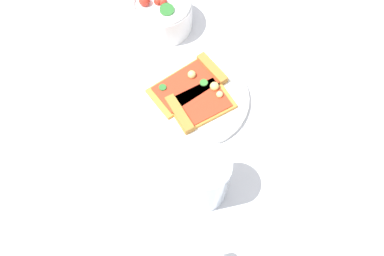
{
  "coord_description": "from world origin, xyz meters",
  "views": [
    {
      "loc": [
        0.17,
        -0.37,
        0.67
      ],
      "look_at": [
        0.04,
        -0.08,
        0.03
      ],
      "focal_mm": 34.53,
      "sensor_mm": 36.0,
      "label": 1
    }
  ],
  "objects_px": {
    "pizza_slice_near": "(197,105)",
    "soda_glass": "(205,179)",
    "plate": "(195,98)",
    "salad_bowl": "(162,13)",
    "pizza_slice_far": "(191,82)"
  },
  "relations": [
    {
      "from": "plate",
      "to": "soda_glass",
      "type": "distance_m",
      "value": 0.21
    },
    {
      "from": "pizza_slice_near",
      "to": "salad_bowl",
      "type": "height_order",
      "value": "salad_bowl"
    },
    {
      "from": "pizza_slice_far",
      "to": "salad_bowl",
      "type": "height_order",
      "value": "salad_bowl"
    },
    {
      "from": "salad_bowl",
      "to": "soda_glass",
      "type": "distance_m",
      "value": 0.41
    },
    {
      "from": "pizza_slice_near",
      "to": "soda_glass",
      "type": "bearing_deg",
      "value": -62.28
    },
    {
      "from": "pizza_slice_near",
      "to": "soda_glass",
      "type": "height_order",
      "value": "soda_glass"
    },
    {
      "from": "plate",
      "to": "salad_bowl",
      "type": "bearing_deg",
      "value": 134.16
    },
    {
      "from": "plate",
      "to": "salad_bowl",
      "type": "xyz_separation_m",
      "value": [
        -0.15,
        0.16,
        0.03
      ]
    },
    {
      "from": "plate",
      "to": "pizza_slice_near",
      "type": "bearing_deg",
      "value": -55.55
    },
    {
      "from": "plate",
      "to": "soda_glass",
      "type": "height_order",
      "value": "soda_glass"
    },
    {
      "from": "plate",
      "to": "pizza_slice_near",
      "type": "relative_size",
      "value": 1.49
    },
    {
      "from": "plate",
      "to": "soda_glass",
      "type": "xyz_separation_m",
      "value": [
        0.09,
        -0.17,
        0.06
      ]
    },
    {
      "from": "plate",
      "to": "salad_bowl",
      "type": "distance_m",
      "value": 0.22
    },
    {
      "from": "plate",
      "to": "salad_bowl",
      "type": "height_order",
      "value": "salad_bowl"
    },
    {
      "from": "soda_glass",
      "to": "plate",
      "type": "bearing_deg",
      "value": 118.51
    }
  ]
}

